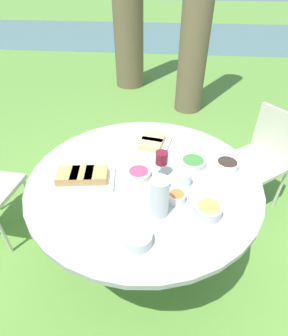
# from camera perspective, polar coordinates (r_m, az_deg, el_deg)

# --- Properties ---
(ground_plane) EXTENTS (40.00, 40.00, 0.00)m
(ground_plane) POSITION_cam_1_polar(r_m,az_deg,el_deg) (2.21, 0.00, -17.47)
(ground_plane) COLOR #5B8C38
(river_strip) EXTENTS (40.00, 4.85, 0.01)m
(river_strip) POSITION_cam_1_polar(r_m,az_deg,el_deg) (9.86, 5.83, 26.86)
(river_strip) COLOR #4C706B
(river_strip) RESTS_ON ground_plane
(dining_table) EXTENTS (1.43, 1.43, 0.78)m
(dining_table) POSITION_cam_1_polar(r_m,az_deg,el_deg) (1.69, 0.00, -4.14)
(dining_table) COLOR #4C4C51
(dining_table) RESTS_ON ground_plane
(chair_far_back) EXTENTS (0.60, 0.60, 0.89)m
(chair_far_back) POSITION_cam_1_polar(r_m,az_deg,el_deg) (2.50, 24.61, 2.91)
(chair_far_back) COLOR beige
(chair_far_back) RESTS_ON ground_plane
(water_pitcher) EXTENTS (0.11, 0.10, 0.23)m
(water_pitcher) POSITION_cam_1_polar(r_m,az_deg,el_deg) (1.33, 3.39, -6.35)
(water_pitcher) COLOR silver
(water_pitcher) RESTS_ON dining_table
(wine_glass) EXTENTS (0.08, 0.08, 0.17)m
(wine_glass) POSITION_cam_1_polar(r_m,az_deg,el_deg) (1.56, 3.84, 2.01)
(wine_glass) COLOR silver
(wine_glass) RESTS_ON dining_table
(platter_bread_main) EXTENTS (0.40, 0.27, 0.07)m
(platter_bread_main) POSITION_cam_1_polar(r_m,az_deg,el_deg) (1.61, -13.20, -1.94)
(platter_bread_main) COLOR white
(platter_bread_main) RESTS_ON dining_table
(platter_charcuterie) EXTENTS (0.30, 0.40, 0.06)m
(platter_charcuterie) POSITION_cam_1_polar(r_m,az_deg,el_deg) (1.87, 1.58, 5.04)
(platter_charcuterie) COLOR white
(platter_charcuterie) RESTS_ON dining_table
(bowl_fries) EXTENTS (0.14, 0.14, 0.06)m
(bowl_fries) POSITION_cam_1_polar(r_m,az_deg,el_deg) (1.41, 13.81, -8.79)
(bowl_fries) COLOR silver
(bowl_fries) RESTS_ON dining_table
(bowl_salad) EXTENTS (0.17, 0.17, 0.04)m
(bowl_salad) POSITION_cam_1_polar(r_m,az_deg,el_deg) (1.74, 10.61, 1.34)
(bowl_salad) COLOR silver
(bowl_salad) RESTS_ON dining_table
(bowl_olives) EXTENTS (0.15, 0.15, 0.05)m
(bowl_olives) POSITION_cam_1_polar(r_m,az_deg,el_deg) (1.77, 17.60, 0.81)
(bowl_olives) COLOR white
(bowl_olives) RESTS_ON dining_table
(bowl_dip_red) EXTENTS (0.15, 0.15, 0.04)m
(bowl_dip_red) POSITION_cam_1_polar(r_m,az_deg,el_deg) (1.61, -1.14, -1.15)
(bowl_dip_red) COLOR beige
(bowl_dip_red) RESTS_ON dining_table
(bowl_dip_cream) EXTENTS (0.13, 0.13, 0.06)m
(bowl_dip_cream) POSITION_cam_1_polar(r_m,az_deg,el_deg) (1.26, -1.33, -15.00)
(bowl_dip_cream) COLOR silver
(bowl_dip_cream) RESTS_ON dining_table
(bowl_roasted_veg) EXTENTS (0.10, 0.10, 0.05)m
(bowl_roasted_veg) POSITION_cam_1_polar(r_m,az_deg,el_deg) (1.46, 7.10, -6.19)
(bowl_roasted_veg) COLOR white
(bowl_roasted_veg) RESTS_ON dining_table
(cup_water_near) EXTENTS (0.06, 0.06, 0.08)m
(cup_water_near) POSITION_cam_1_polar(r_m,az_deg,el_deg) (1.56, 9.09, -2.39)
(cup_water_near) COLOR silver
(cup_water_near) RESTS_ON dining_table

